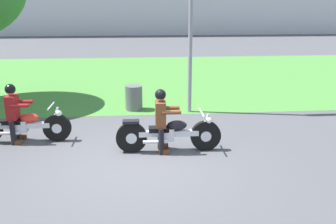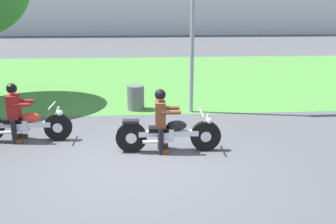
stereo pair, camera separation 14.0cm
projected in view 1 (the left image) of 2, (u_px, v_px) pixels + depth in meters
ground at (138, 165)px, 7.56m from camera, size 120.00×120.00×0.00m
grass_verge at (136, 76)px, 16.61m from camera, size 60.00×12.00×0.01m
motorcycle_lead at (169, 134)px, 8.16m from camera, size 2.33×0.66×0.90m
rider_lead at (161, 116)px, 8.03m from camera, size 0.55×0.48×1.42m
motorcycle_follow at (23, 126)px, 8.71m from camera, size 2.26×0.66×0.89m
rider_follow at (13, 109)px, 8.58m from camera, size 0.55×0.48×1.41m
trash_can at (134, 98)px, 11.36m from camera, size 0.52×0.52×0.76m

